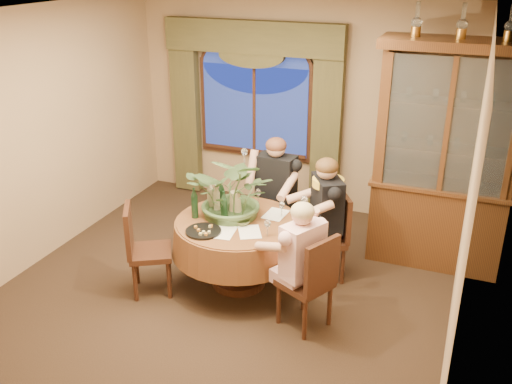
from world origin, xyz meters
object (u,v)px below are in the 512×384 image
at_px(china_cabinet, 444,158).
at_px(chair_right, 305,280).
at_px(chair_back_right, 324,238).
at_px(wine_bottle_4, 195,203).
at_px(dining_table, 238,253).
at_px(oil_lamp_right, 511,23).
at_px(wine_bottle_3, 210,196).
at_px(oil_lamp_left, 417,19).
at_px(centerpiece_plant, 234,161).
at_px(stoneware_vase, 235,203).
at_px(wine_bottle_2, 217,200).
at_px(wine_bottle_0, 221,196).
at_px(oil_lamp_center, 463,21).
at_px(chair_back, 269,206).
at_px(person_scarf, 326,219).
at_px(chair_front_left, 151,250).
at_px(olive_bowl, 242,222).
at_px(wine_bottle_1, 224,206).
at_px(person_back, 276,194).
at_px(person_pink, 302,266).

distance_m(china_cabinet, chair_right, 2.13).
distance_m(chair_back_right, wine_bottle_4, 1.43).
height_order(dining_table, oil_lamp_right, oil_lamp_right).
xyz_separation_m(dining_table, wine_bottle_3, (-0.37, 0.13, 0.54)).
bearing_deg(china_cabinet, oil_lamp_left, 180.00).
bearing_deg(centerpiece_plant, chair_right, -29.81).
xyz_separation_m(stoneware_vase, wine_bottle_2, (-0.18, -0.06, 0.04)).
bearing_deg(wine_bottle_0, oil_lamp_right, 23.45).
distance_m(chair_back_right, stoneware_vase, 1.02).
bearing_deg(oil_lamp_left, oil_lamp_center, 0.00).
bearing_deg(chair_back, wine_bottle_4, 67.61).
distance_m(dining_table, chair_back_right, 0.93).
bearing_deg(person_scarf, chair_back_right, 135.78).
height_order(oil_lamp_left, person_scarf, oil_lamp_left).
distance_m(china_cabinet, centerpiece_plant, 2.27).
bearing_deg(chair_back, chair_front_left, 60.98).
xyz_separation_m(person_scarf, olive_bowl, (-0.73, -0.56, 0.09)).
bearing_deg(chair_back_right, chair_front_left, 89.95).
distance_m(stoneware_vase, wine_bottle_1, 0.19).
height_order(dining_table, oil_lamp_left, oil_lamp_left).
xyz_separation_m(chair_right, stoneware_vase, (-0.94, 0.55, 0.40)).
distance_m(oil_lamp_right, person_back, 2.99).
relative_size(oil_lamp_right, chair_front_left, 0.35).
distance_m(chair_front_left, person_pink, 1.62).
distance_m(dining_table, centerpiece_plant, 0.99).
relative_size(oil_lamp_center, chair_back_right, 0.35).
bearing_deg(oil_lamp_right, wine_bottle_2, -154.74).
bearing_deg(person_scarf, dining_table, 90.00).
bearing_deg(wine_bottle_4, person_pink, -15.58).
bearing_deg(wine_bottle_2, wine_bottle_0, 85.97).
height_order(stoneware_vase, centerpiece_plant, centerpiece_plant).
bearing_deg(chair_back, wine_bottle_1, 83.26).
bearing_deg(chair_back, dining_table, 90.00).
distance_m(centerpiece_plant, wine_bottle_3, 0.53).
distance_m(person_pink, olive_bowl, 0.86).
relative_size(oil_lamp_right, person_scarf, 0.25).
xyz_separation_m(chair_back, chair_front_left, (-0.75, -1.46, 0.00)).
relative_size(olive_bowl, wine_bottle_0, 0.48).
xyz_separation_m(oil_lamp_left, wine_bottle_1, (-1.56, -1.34, -1.76)).
bearing_deg(china_cabinet, person_scarf, -143.59).
bearing_deg(wine_bottle_2, china_cabinet, 29.62).
bearing_deg(oil_lamp_right, oil_lamp_center, 180.00).
height_order(chair_back, wine_bottle_4, wine_bottle_4).
xyz_separation_m(chair_back, person_back, (0.12, -0.09, 0.22)).
relative_size(oil_lamp_left, olive_bowl, 2.14).
bearing_deg(person_scarf, stoneware_vase, 81.16).
xyz_separation_m(wine_bottle_2, wine_bottle_3, (-0.11, 0.07, 0.00)).
bearing_deg(dining_table, wine_bottle_1, -153.97).
distance_m(person_pink, wine_bottle_2, 1.24).
relative_size(dining_table, wine_bottle_4, 4.20).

